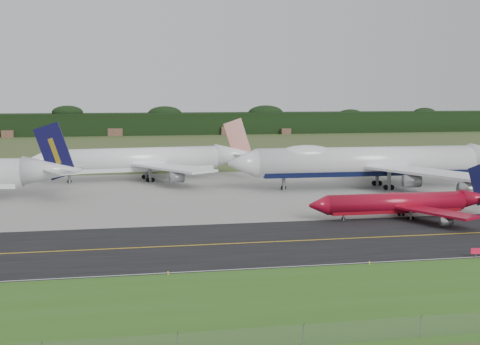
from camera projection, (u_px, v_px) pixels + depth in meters
name	position (u px, v px, depth m)	size (l,w,h in m)	color
ground	(325.00, 234.00, 113.93)	(600.00, 600.00, 0.00)	#3A4621
grass_verge	(417.00, 295.00, 79.82)	(400.00, 30.00, 0.01)	#335C1B
taxiway	(333.00, 239.00, 110.03)	(400.00, 32.00, 0.02)	black
apron	(260.00, 191.00, 163.62)	(400.00, 78.00, 0.01)	gray
taxiway_centreline	(333.00, 239.00, 110.03)	(400.00, 0.40, 0.00)	gold
taxiway_edge_line	(368.00, 263.00, 94.92)	(400.00, 0.25, 0.00)	silver
perimeter_fence	(476.00, 323.00, 67.02)	(320.00, 0.10, 320.00)	slate
horizon_treeline	(174.00, 125.00, 380.02)	(700.00, 25.00, 12.00)	black
jet_ba_747	(377.00, 162.00, 167.72)	(77.91, 64.69, 19.63)	silver
jet_red_737	(406.00, 203.00, 128.26)	(38.33, 31.37, 10.38)	maroon
jet_star_tail	(147.00, 160.00, 182.16)	(63.50, 52.82, 16.74)	white
edge_marker_left	(168.00, 273.00, 88.50)	(0.16, 0.16, 0.50)	yellow
edge_marker_center	(369.00, 263.00, 93.88)	(0.16, 0.16, 0.50)	yellow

